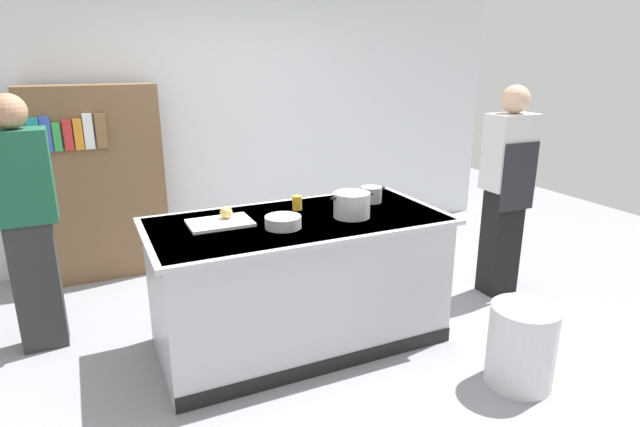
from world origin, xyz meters
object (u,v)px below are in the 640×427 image
(juice_cup, at_px, (297,203))
(sauce_pan, at_px, (371,194))
(person_guest, at_px, (27,220))
(mixing_bowl, at_px, (283,222))
(onion, at_px, (226,212))
(stock_pot, at_px, (352,205))
(person_chef, at_px, (506,187))
(trash_bin, at_px, (521,346))
(bookshelf, at_px, (98,184))

(juice_cup, bearing_deg, sauce_pan, -4.34)
(person_guest, bearing_deg, juice_cup, 92.74)
(sauce_pan, relative_size, juice_cup, 2.23)
(mixing_bowl, bearing_deg, onion, 136.64)
(onion, bearing_deg, stock_pot, -17.94)
(onion, height_order, person_chef, person_chef)
(sauce_pan, distance_m, trash_bin, 1.43)
(sauce_pan, xyz_separation_m, bookshelf, (-1.79, 1.64, -0.10))
(mixing_bowl, relative_size, person_guest, 0.13)
(person_chef, bearing_deg, onion, 73.03)
(stock_pot, bearing_deg, juice_cup, 131.24)
(juice_cup, xyz_separation_m, person_guest, (-1.70, 0.49, -0.04))
(mixing_bowl, bearing_deg, person_chef, 4.69)
(stock_pot, relative_size, person_chef, 0.18)
(sauce_pan, bearing_deg, stock_pot, -138.99)
(sauce_pan, distance_m, person_guest, 2.33)
(onion, xyz_separation_m, stock_pot, (0.79, -0.25, 0.02))
(sauce_pan, distance_m, bookshelf, 2.43)
(onion, relative_size, sauce_pan, 0.37)
(mixing_bowl, bearing_deg, person_guest, 151.11)
(person_chef, distance_m, person_guest, 3.53)
(stock_pot, relative_size, trash_bin, 0.61)
(stock_pot, bearing_deg, onion, 162.06)
(juice_cup, distance_m, bookshelf, 2.01)
(stock_pot, relative_size, mixing_bowl, 1.35)
(sauce_pan, bearing_deg, bookshelf, 137.48)
(person_chef, bearing_deg, bookshelf, 45.27)
(stock_pot, xyz_separation_m, person_chef, (1.50, 0.14, -0.07))
(sauce_pan, xyz_separation_m, mixing_bowl, (-0.80, -0.28, -0.02))
(onion, bearing_deg, juice_cup, 5.65)
(bookshelf, bearing_deg, juice_cup, -52.65)
(onion, bearing_deg, person_chef, -2.75)
(person_guest, xyz_separation_m, bookshelf, (0.48, 1.11, -0.06))
(person_guest, bearing_deg, trash_bin, 75.76)
(sauce_pan, relative_size, trash_bin, 0.44)
(juice_cup, height_order, person_guest, person_guest)
(person_guest, relative_size, bookshelf, 1.01)
(trash_bin, height_order, person_chef, person_chef)
(stock_pot, relative_size, sauce_pan, 1.39)
(person_chef, bearing_deg, sauce_pan, 70.16)
(stock_pot, bearing_deg, sauce_pan, 41.01)
(person_guest, bearing_deg, onion, 84.24)
(juice_cup, bearing_deg, person_chef, -5.21)
(stock_pot, height_order, sauce_pan, stock_pot)
(sauce_pan, relative_size, person_chef, 0.13)
(trash_bin, relative_size, person_chef, 0.30)
(mixing_bowl, xyz_separation_m, trash_bin, (1.18, -0.91, -0.68))
(bookshelf, bearing_deg, onion, -66.97)
(stock_pot, xyz_separation_m, juice_cup, (-0.27, 0.31, -0.03))
(stock_pot, height_order, person_chef, person_chef)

